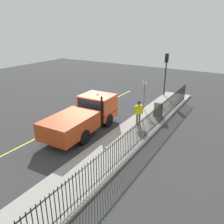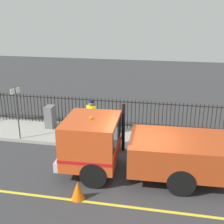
{
  "view_description": "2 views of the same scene",
  "coord_description": "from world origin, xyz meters",
  "px_view_note": "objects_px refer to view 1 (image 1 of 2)",
  "views": [
    {
      "loc": [
        9.15,
        -11.19,
        6.91
      ],
      "look_at": [
        2.27,
        0.12,
        1.83
      ],
      "focal_mm": 36.52,
      "sensor_mm": 36.0,
      "label": 1
    },
    {
      "loc": [
        -9.76,
        -0.9,
        5.93
      ],
      "look_at": [
        1.45,
        1.32,
        1.95
      ],
      "focal_mm": 47.47,
      "sensor_mm": 36.0,
      "label": 2
    }
  ],
  "objects_px": {
    "work_truck": "(86,114)",
    "traffic_light_near": "(166,66)",
    "traffic_cone": "(79,114)",
    "worker_standing": "(139,110)",
    "street_sign": "(144,91)",
    "utility_cabinet": "(158,109)"
  },
  "relations": [
    {
      "from": "work_truck",
      "to": "traffic_light_near",
      "type": "xyz_separation_m",
      "value": [
        1.95,
        10.45,
        1.92
      ]
    },
    {
      "from": "traffic_light_near",
      "to": "traffic_cone",
      "type": "height_order",
      "value": "traffic_light_near"
    },
    {
      "from": "worker_standing",
      "to": "street_sign",
      "type": "xyz_separation_m",
      "value": [
        -1.01,
        3.23,
        0.46
      ]
    },
    {
      "from": "traffic_cone",
      "to": "street_sign",
      "type": "xyz_separation_m",
      "value": [
        3.77,
        4.03,
        1.4
      ]
    },
    {
      "from": "traffic_light_near",
      "to": "traffic_cone",
      "type": "xyz_separation_m",
      "value": [
        -3.84,
        -8.97,
        -2.79
      ]
    },
    {
      "from": "utility_cabinet",
      "to": "traffic_cone",
      "type": "height_order",
      "value": "utility_cabinet"
    },
    {
      "from": "work_truck",
      "to": "worker_standing",
      "type": "bearing_deg",
      "value": 35.89
    },
    {
      "from": "utility_cabinet",
      "to": "street_sign",
      "type": "distance_m",
      "value": 2.1
    },
    {
      "from": "worker_standing",
      "to": "traffic_light_near",
      "type": "height_order",
      "value": "traffic_light_near"
    },
    {
      "from": "work_truck",
      "to": "traffic_light_near",
      "type": "relative_size",
      "value": 1.52
    },
    {
      "from": "traffic_light_near",
      "to": "traffic_cone",
      "type": "relative_size",
      "value": 6.55
    },
    {
      "from": "worker_standing",
      "to": "traffic_cone",
      "type": "distance_m",
      "value": 4.94
    },
    {
      "from": "work_truck",
      "to": "traffic_cone",
      "type": "bearing_deg",
      "value": 139.44
    },
    {
      "from": "traffic_light_near",
      "to": "street_sign",
      "type": "relative_size",
      "value": 1.65
    },
    {
      "from": "work_truck",
      "to": "traffic_light_near",
      "type": "distance_m",
      "value": 10.81
    },
    {
      "from": "work_truck",
      "to": "traffic_light_near",
      "type": "bearing_deg",
      "value": 77.15
    },
    {
      "from": "worker_standing",
      "to": "traffic_light_near",
      "type": "bearing_deg",
      "value": -131.31
    },
    {
      "from": "utility_cabinet",
      "to": "street_sign",
      "type": "bearing_deg",
      "value": 151.77
    },
    {
      "from": "worker_standing",
      "to": "utility_cabinet",
      "type": "relative_size",
      "value": 1.59
    },
    {
      "from": "utility_cabinet",
      "to": "street_sign",
      "type": "relative_size",
      "value": 0.45
    },
    {
      "from": "street_sign",
      "to": "work_truck",
      "type": "bearing_deg",
      "value": -108.95
    },
    {
      "from": "street_sign",
      "to": "worker_standing",
      "type": "bearing_deg",
      "value": -72.71
    }
  ]
}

